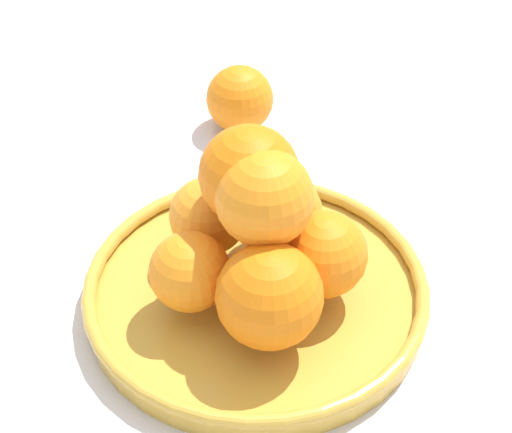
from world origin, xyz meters
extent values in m
plane|color=silver|center=(0.00, 0.00, 0.00)|extent=(4.00, 4.00, 0.00)
cylinder|color=gold|center=(0.00, 0.00, 0.01)|extent=(0.29, 0.29, 0.02)
torus|color=gold|center=(0.00, 0.00, 0.02)|extent=(0.29, 0.29, 0.01)
sphere|color=orange|center=(0.05, 0.04, 0.07)|extent=(0.08, 0.08, 0.08)
sphere|color=orange|center=(-0.02, 0.05, 0.06)|extent=(0.07, 0.07, 0.07)
sphere|color=orange|center=(-0.05, 0.00, 0.06)|extent=(0.07, 0.07, 0.07)
sphere|color=orange|center=(-0.02, -0.06, 0.06)|extent=(0.07, 0.07, 0.07)
sphere|color=orange|center=(0.04, -0.04, 0.06)|extent=(0.07, 0.07, 0.07)
sphere|color=orange|center=(0.01, 0.01, 0.13)|extent=(0.08, 0.08, 0.08)
sphere|color=orange|center=(-0.01, -0.01, 0.13)|extent=(0.08, 0.08, 0.08)
sphere|color=orange|center=(-0.24, -0.13, 0.04)|extent=(0.07, 0.07, 0.07)
camera|label=1|loc=(0.47, 0.22, 0.53)|focal=60.00mm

